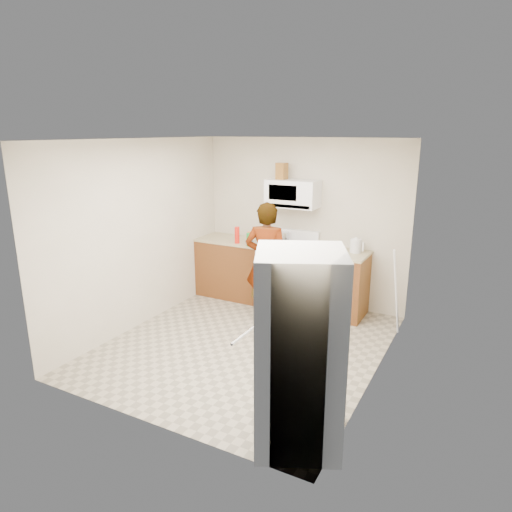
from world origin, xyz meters
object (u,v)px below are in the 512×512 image
Objects in this scene: microwave at (293,194)px; fridge at (299,351)px; person at (267,262)px; saucepan at (281,237)px; gas_range at (288,275)px; kettle at (356,246)px.

fridge is at bearing -65.30° from microwave.
fridge reaches higher than person.
person is at bearing 97.56° from fridge.
saucepan is (-0.19, 0.02, -0.68)m from microwave.
gas_range is 0.70m from person.
microwave is at bearing -106.99° from person.
microwave is 3.41m from fridge.
person is 8.84× the size of kettle.
person is at bearing -79.73° from saucepan.
kettle is (-0.39, 2.97, 0.18)m from fridge.
kettle is at bearing 5.99° from gas_range.
microwave reaches higher than person.
microwave reaches higher than fridge.
kettle is (0.99, -0.02, -0.67)m from microwave.
microwave is 1.19m from kettle.
microwave is 0.70m from saucepan.
kettle reaches higher than saucepan.
saucepan is (-1.57, 3.01, 0.17)m from fridge.
gas_range is 0.59m from saucepan.
fridge is (1.44, -2.27, 0.01)m from person.
gas_range is at bearing -107.96° from person.
microwave is 0.45× the size of person.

